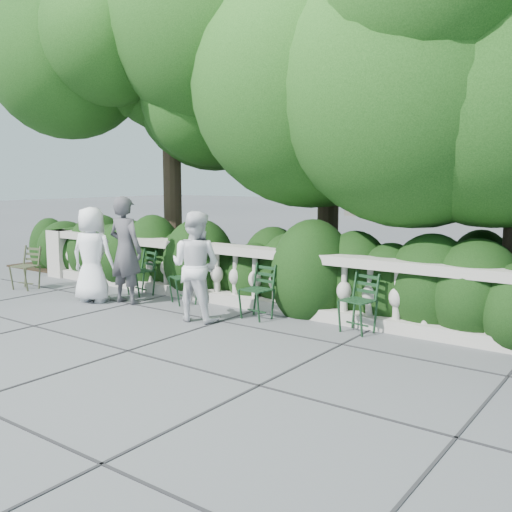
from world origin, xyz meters
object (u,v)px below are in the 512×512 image
Objects in this scene: chair_b at (134,296)px; chair_d at (250,320)px; chair_c at (351,334)px; chair_a at (176,304)px; person_casual_man at (195,266)px; person_businessman at (92,255)px; person_woman_grey at (126,250)px; chair_weathered at (20,291)px.

chair_d is at bearing 7.09° from chair_b.
chair_a is at bearing -169.83° from chair_c.
chair_a is 0.51× the size of person_casual_man.
person_casual_man is (0.98, -0.58, 0.82)m from chair_a.
chair_c is 4.65m from person_businessman.
chair_b is 2.29m from person_casual_man.
person_businessman is (-0.23, -0.70, 0.81)m from chair_b.
person_woman_grey reaches higher than chair_c.
chair_b is at bearing 10.93° from chair_weathered.
chair_b is 4.29m from chair_c.
chair_d is at bearing -3.58° from chair_weathered.
chair_c is at bearing 10.94° from chair_b.
chair_a and chair_d have the same top height.
chair_c is (3.23, 0.07, 0.00)m from chair_a.
person_businessman is at bearing 20.93° from person_woman_grey.
person_woman_grey is (-0.75, -0.41, 0.91)m from chair_a.
chair_c is 6.49m from chair_weathered.
chair_d is 0.46× the size of person_woman_grey.
chair_a and chair_b have the same top height.
chair_a is at bearing -41.62° from person_casual_man.
chair_c is at bearing 27.90° from chair_a.
chair_c is 1.58m from chair_d.
chair_d is (-1.56, -0.20, 0.00)m from chair_c.
chair_c is 1.00× the size of chair_d.
chair_a is 0.52× the size of person_businessman.
person_woman_grey is at bearing -16.69° from person_casual_man.
person_casual_man is at bearing -6.11° from chair_b.
person_casual_man reaches higher than chair_a.
chair_a is at bearing 3.08° from chair_weathered.
chair_b is 0.46× the size of person_woman_grey.
person_businessman is at bearing -97.43° from chair_b.
chair_d is 0.52× the size of person_businessman.
person_casual_man reaches higher than chair_d.
person_woman_grey reaches higher than chair_d.
chair_weathered is 2.65m from person_woman_grey.
chair_a is at bearing -155.56° from person_woman_grey.
chair_weathered is (-2.12, -0.92, 0.00)m from chair_b.
chair_d is at bearing -177.73° from person_woman_grey.
chair_c and chair_weathered have the same top height.
chair_weathered is 4.27m from person_casual_man.
person_woman_grey reaches higher than chair_a.
chair_weathered is 0.46× the size of person_woman_grey.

